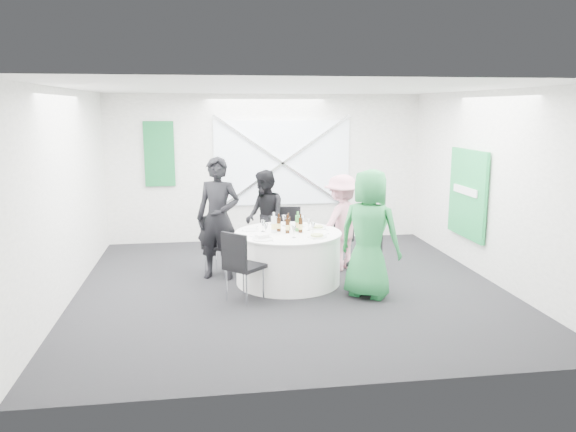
{
  "coord_description": "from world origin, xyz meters",
  "views": [
    {
      "loc": [
        -1.17,
        -7.68,
        2.54
      ],
      "look_at": [
        0.0,
        0.2,
        1.0
      ],
      "focal_mm": 35.0,
      "sensor_mm": 36.0,
      "label": 1
    }
  ],
  "objects": [
    {
      "name": "beer_bottle_b",
      "position": [
        0.03,
        0.36,
        0.86
      ],
      "size": [
        0.06,
        0.06,
        0.25
      ],
      "color": "#351A09",
      "rests_on": "banquet_table"
    },
    {
      "name": "plate_back_right",
      "position": [
        0.48,
        0.39,
        0.78
      ],
      "size": [
        0.26,
        0.26,
        0.04
      ],
      "color": "white",
      "rests_on": "banquet_table"
    },
    {
      "name": "person_woman_pink",
      "position": [
        0.94,
        0.77,
        0.76
      ],
      "size": [
        1.08,
        0.9,
        1.52
      ],
      "primitive_type": "imported",
      "rotation": [
        0.0,
        0.0,
        -2.59
      ],
      "color": "pink",
      "rests_on": "floor"
    },
    {
      "name": "wall_right",
      "position": [
        3.0,
        0.0,
        1.4
      ],
      "size": [
        0.0,
        6.0,
        6.0
      ],
      "primitive_type": "plane",
      "rotation": [
        1.57,
        0.0,
        -1.57
      ],
      "color": "silver",
      "rests_on": "floor"
    },
    {
      "name": "green_sign",
      "position": [
        2.94,
        0.6,
        1.2
      ],
      "size": [
        0.05,
        1.2,
        1.4
      ],
      "primitive_type": "cube",
      "color": "green",
      "rests_on": "wall_right"
    },
    {
      "name": "plate_back",
      "position": [
        0.09,
        0.77,
        0.77
      ],
      "size": [
        0.28,
        0.28,
        0.01
      ],
      "color": "white",
      "rests_on": "banquet_table"
    },
    {
      "name": "window_panel",
      "position": [
        0.3,
        2.96,
        1.5
      ],
      "size": [
        2.6,
        0.03,
        1.6
      ],
      "primitive_type": "cube",
      "color": "silver",
      "rests_on": "wall_back"
    },
    {
      "name": "wine_glass_d",
      "position": [
        0.32,
        0.28,
        0.88
      ],
      "size": [
        0.07,
        0.07,
        0.17
      ],
      "color": "white",
      "rests_on": "banquet_table"
    },
    {
      "name": "wine_glass_f",
      "position": [
        0.03,
        -0.16,
        0.88
      ],
      "size": [
        0.07,
        0.07,
        0.17
      ],
      "color": "white",
      "rests_on": "banquet_table"
    },
    {
      "name": "beer_bottle_d",
      "position": [
        -0.02,
        0.14,
        0.87
      ],
      "size": [
        0.06,
        0.06,
        0.27
      ],
      "color": "#351A09",
      "rests_on": "banquet_table"
    },
    {
      "name": "wall_left",
      "position": [
        -3.0,
        0.0,
        1.4
      ],
      "size": [
        0.0,
        6.0,
        6.0
      ],
      "primitive_type": "plane",
      "rotation": [
        1.57,
        0.0,
        1.57
      ],
      "color": "silver",
      "rests_on": "floor"
    },
    {
      "name": "plate_back_left",
      "position": [
        -0.53,
        0.41,
        0.77
      ],
      "size": [
        0.25,
        0.25,
        0.01
      ],
      "color": "white",
      "rests_on": "banquet_table"
    },
    {
      "name": "knife_b",
      "position": [
        -0.56,
        0.35,
        0.76
      ],
      "size": [
        0.09,
        0.14,
        0.01
      ],
      "primitive_type": "cube",
      "rotation": [
        0.0,
        0.0,
        2.59
      ],
      "color": "silver",
      "rests_on": "banquet_table"
    },
    {
      "name": "wall_front",
      "position": [
        0.0,
        -3.0,
        1.4
      ],
      "size": [
        6.0,
        0.0,
        6.0
      ],
      "primitive_type": "plane",
      "rotation": [
        -1.57,
        0.0,
        0.0
      ],
      "color": "silver",
      "rests_on": "floor"
    },
    {
      "name": "fork_d",
      "position": [
        0.16,
        0.75,
        0.76
      ],
      "size": [
        0.15,
        0.02,
        0.01
      ],
      "primitive_type": "cube",
      "rotation": [
        0.0,
        0.0,
        1.59
      ],
      "color": "silver",
      "rests_on": "banquet_table"
    },
    {
      "name": "knife_c",
      "position": [
        -0.32,
        -0.28,
        0.76
      ],
      "size": [
        0.11,
        0.13,
        0.01
      ],
      "primitive_type": "cube",
      "rotation": [
        0.0,
        0.0,
        -2.46
      ],
      "color": "silver",
      "rests_on": "banquet_table"
    },
    {
      "name": "ceiling",
      "position": [
        0.0,
        0.0,
        2.8
      ],
      "size": [
        6.0,
        6.0,
        0.0
      ],
      "primitive_type": "plane",
      "rotation": [
        3.14,
        0.0,
        0.0
      ],
      "color": "silver",
      "rests_on": "wall_back"
    },
    {
      "name": "knife_a",
      "position": [
        0.35,
        0.65,
        0.76
      ],
      "size": [
        0.1,
        0.13,
        0.01
      ],
      "primitive_type": "cube",
      "rotation": [
        0.0,
        0.0,
        0.61
      ],
      "color": "silver",
      "rests_on": "banquet_table"
    },
    {
      "name": "chair_front_left",
      "position": [
        -0.75,
        -0.55,
        0.56
      ],
      "size": [
        0.61,
        0.61,
        0.96
      ],
      "rotation": [
        0.0,
        0.0,
        2.36
      ],
      "color": "black",
      "rests_on": "floor"
    },
    {
      "name": "window_brace_b",
      "position": [
        0.3,
        2.92,
        1.5
      ],
      "size": [
        2.63,
        0.05,
        1.84
      ],
      "primitive_type": "cube",
      "rotation": [
        0.0,
        -0.97,
        0.0
      ],
      "color": "silver",
      "rests_on": "window_panel"
    },
    {
      "name": "wine_glass_b",
      "position": [
        -0.34,
        0.04,
        0.88
      ],
      "size": [
        0.07,
        0.07,
        0.17
      ],
      "color": "white",
      "rests_on": "banquet_table"
    },
    {
      "name": "person_man_back_left",
      "position": [
        -1.0,
        0.58,
        0.92
      ],
      "size": [
        0.78,
        0.65,
        1.84
      ],
      "primitive_type": "imported",
      "rotation": [
        0.0,
        0.0,
        -0.36
      ],
      "color": "black",
      "rests_on": "floor"
    },
    {
      "name": "fork_c",
      "position": [
        -0.52,
        -0.06,
        0.76
      ],
      "size": [
        0.11,
        0.12,
        0.01
      ],
      "primitive_type": "cube",
      "rotation": [
        0.0,
        0.0,
        -2.38
      ],
      "color": "silver",
      "rests_on": "banquet_table"
    },
    {
      "name": "wine_glass_e",
      "position": [
        -0.0,
        0.63,
        0.88
      ],
      "size": [
        0.07,
        0.07,
        0.17
      ],
      "color": "white",
      "rests_on": "banquet_table"
    },
    {
      "name": "fork_a",
      "position": [
        0.57,
        0.28,
        0.76
      ],
      "size": [
        0.08,
        0.14,
        0.01
      ],
      "primitive_type": "cube",
      "rotation": [
        0.0,
        0.0,
        0.43
      ],
      "color": "silver",
      "rests_on": "banquet_table"
    },
    {
      "name": "chair_back_left",
      "position": [
        -1.05,
        0.82,
        0.54
      ],
      "size": [
        0.57,
        0.57,
        0.92
      ],
      "rotation": [
        0.0,
        0.0,
        1.04
      ],
      "color": "black",
      "rests_on": "floor"
    },
    {
      "name": "beer_bottle_a",
      "position": [
        -0.13,
        0.27,
        0.86
      ],
      "size": [
        0.06,
        0.06,
        0.27
      ],
      "color": "#351A09",
      "rests_on": "banquet_table"
    },
    {
      "name": "chair_front_right",
      "position": [
        1.04,
        -0.45,
        0.51
      ],
      "size": [
        0.55,
        0.55,
        0.87
      ],
      "rotation": [
        0.0,
        0.0,
        4.16
      ],
      "color": "black",
      "rests_on": "floor"
    },
    {
      "name": "plate_front_right",
      "position": [
        0.35,
        -0.17,
        0.78
      ],
      "size": [
        0.27,
        0.27,
        0.04
      ],
      "color": "white",
      "rests_on": "banquet_table"
    },
    {
      "name": "knife_d",
      "position": [
        -0.12,
        0.76,
        0.76
      ],
      "size": [
        0.15,
        0.03,
        0.01
      ],
      "primitive_type": "cube",
      "rotation": [
        0.0,
        0.0,
        1.49
      ],
      "color": "silver",
      "rests_on": "banquet_table"
    },
    {
      "name": "wine_glass_c",
      "position": [
        0.28,
        0.53,
        0.88
      ],
      "size": [
        0.07,
        0.07,
        0.17
      ],
      "color": "white",
      "rests_on": "banquet_table"
    },
    {
      "name": "window_brace_a",
      "position": [
        0.3,
        2.92,
        1.5
      ],
      "size": [
        2.63,
        0.05,
        1.84
      ],
      "primitive_type": "cube",
      "rotation": [
        0.0,
        0.97,
        0.0
      ],
      "color": "silver",
      "rests_on": "window_panel"
    },
    {
      "name": "green_banner",
      "position": [
        -2.0,
        2.95,
        1.7
      ],
      "size": [
        0.55,
        0.04,
        1.2
      ],
      "primitive_type": "cube",
      "color": "#156935",
      "rests_on": "wall_back"
    },
    {
      "name": "person_man_back",
      "position": [
        -0.22,
        1.33,
        0.77
      ],
      "size": [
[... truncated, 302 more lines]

